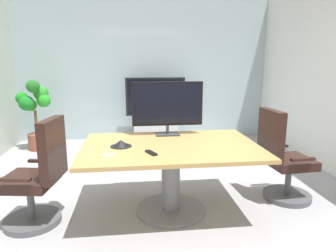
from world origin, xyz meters
The scene contains 11 objects.
ground_plane centered at (0.00, 0.00, 0.00)m, with size 7.54×7.54×0.00m, color #99999E.
wall_back_glass_partition centered at (0.00, 3.27, 1.45)m, with size 5.28×0.10×2.90m, color #9EB2B7.
conference_table centered at (0.12, -0.08, 0.57)m, with size 1.85×1.24×0.76m.
office_chair_left centered at (-1.22, -0.19, 0.46)m, with size 0.63×0.61×1.09m.
office_chair_right centered at (1.46, 0.05, 0.46)m, with size 0.61×0.59×1.09m.
tv_monitor centered at (0.14, 0.37, 1.12)m, with size 0.84×0.18×0.64m.
wall_display_unit centered at (0.19, 2.91, 0.44)m, with size 1.20×0.36×1.31m.
potted_plant centered at (-2.07, 2.56, 0.74)m, with size 0.61×0.51×1.31m.
conference_phone centered at (-0.40, -0.09, 0.79)m, with size 0.22×0.22×0.07m.
remote_control centered at (-0.11, -0.37, 0.77)m, with size 0.05×0.17×0.02m, color black.
whiteboard_marker centered at (-0.51, -0.40, 0.77)m, with size 0.13×0.02×0.02m, color silver.
Camera 1 is at (-0.27, -3.10, 1.62)m, focal length 31.90 mm.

